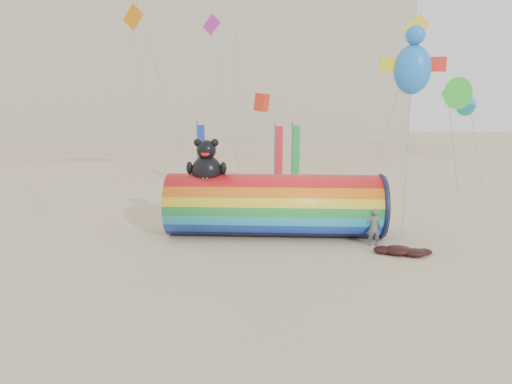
{
  "coord_description": "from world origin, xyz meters",
  "views": [
    {
      "loc": [
        1.59,
        -20.46,
        6.89
      ],
      "look_at": [
        0.5,
        1.5,
        2.4
      ],
      "focal_mm": 32.0,
      "sensor_mm": 36.0,
      "label": 1
    }
  ],
  "objects_px": {
    "windsock_assembly": "(274,204)",
    "hotel_building": "(184,75)",
    "kite_handler": "(374,227)",
    "fabric_bundle": "(402,251)"
  },
  "relations": [
    {
      "from": "hotel_building",
      "to": "kite_handler",
      "type": "relative_size",
      "value": 32.82
    },
    {
      "from": "windsock_assembly",
      "to": "hotel_building",
      "type": "bearing_deg",
      "value": 107.02
    },
    {
      "from": "windsock_assembly",
      "to": "kite_handler",
      "type": "relative_size",
      "value": 5.93
    },
    {
      "from": "hotel_building",
      "to": "fabric_bundle",
      "type": "xyz_separation_m",
      "value": [
        19.21,
        -46.48,
        -10.14
      ]
    },
    {
      "from": "hotel_building",
      "to": "fabric_bundle",
      "type": "relative_size",
      "value": 23.06
    },
    {
      "from": "kite_handler",
      "to": "fabric_bundle",
      "type": "bearing_deg",
      "value": 126.78
    },
    {
      "from": "fabric_bundle",
      "to": "windsock_assembly",
      "type": "bearing_deg",
      "value": 154.88
    },
    {
      "from": "windsock_assembly",
      "to": "kite_handler",
      "type": "height_order",
      "value": "windsock_assembly"
    },
    {
      "from": "fabric_bundle",
      "to": "hotel_building",
      "type": "bearing_deg",
      "value": 112.46
    },
    {
      "from": "windsock_assembly",
      "to": "kite_handler",
      "type": "xyz_separation_m",
      "value": [
        4.75,
        -1.52,
        -0.75
      ]
    }
  ]
}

